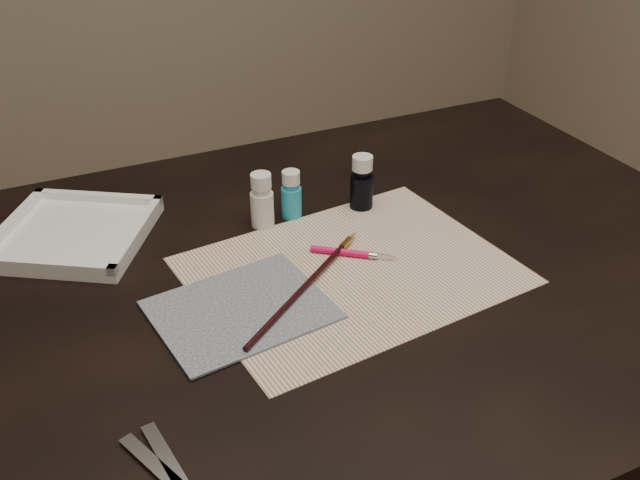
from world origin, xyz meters
name	(u,v)px	position (x,y,z in m)	size (l,w,h in m)	color
table	(320,453)	(0.00, 0.00, 0.38)	(1.30, 0.90, 0.75)	black
paper	(351,270)	(0.04, -0.02, 0.75)	(0.43, 0.33, 0.00)	silver
canvas	(241,309)	(-0.13, -0.04, 0.75)	(0.22, 0.17, 0.00)	#132135
paint_bottle_white	(262,200)	(-0.03, 0.15, 0.79)	(0.04, 0.04, 0.09)	white
paint_bottle_cyan	(291,194)	(0.02, 0.16, 0.79)	(0.03, 0.03, 0.08)	#23A5C7
paint_bottle_navy	(362,182)	(0.14, 0.14, 0.80)	(0.04, 0.04, 0.09)	black
paintbrush	(308,283)	(-0.03, -0.03, 0.76)	(0.31, 0.01, 0.01)	black
craft_knife	(354,253)	(0.06, 0.01, 0.76)	(0.13, 0.01, 0.01)	#F90C5F
palette_tray	(74,232)	(-0.30, 0.23, 0.76)	(0.21, 0.21, 0.03)	white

